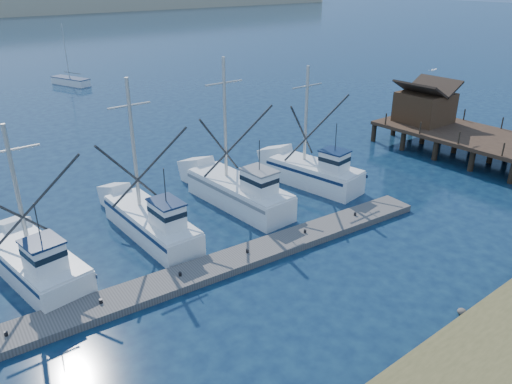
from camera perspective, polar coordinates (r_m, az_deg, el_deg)
ground at (r=25.67m, az=12.84°, el=-10.64°), size 500.00×500.00×0.00m
floating_dock at (r=25.96m, az=-6.62°, el=-9.17°), size 30.11×4.38×0.40m
timber_pier at (r=45.59m, az=22.26°, el=7.20°), size 7.00×20.00×8.00m
trawler_fleet at (r=29.48m, az=-10.95°, el=-3.45°), size 29.74×8.46×9.53m
sailboat_near at (r=74.69m, az=-20.42°, el=11.78°), size 3.66×6.23×8.10m
flying_gull at (r=44.32m, az=19.52°, el=12.99°), size 1.07×0.20×0.20m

